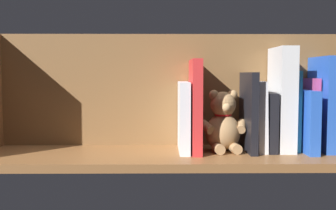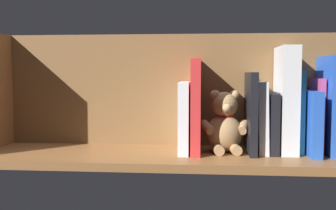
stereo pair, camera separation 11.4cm
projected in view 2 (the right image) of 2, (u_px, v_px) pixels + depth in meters
ground_plane at (168, 156)px, 115.32cm from camera, size 107.94×30.48×2.20cm
shelf_back_panel at (172, 90)px, 126.84cm from camera, size 107.94×1.50×34.16cm
book_1 at (329, 105)px, 113.83cm from camera, size 3.19×16.46×26.96cm
book_2 at (316, 115)px, 116.16cm from camera, size 1.49×12.74×20.77cm
book_3 at (309, 122)px, 113.58cm from camera, size 2.89×18.67×17.45cm
book_4 at (298, 111)px, 116.30cm from camera, size 1.35×13.25×22.91cm
dictionary_thick_white at (286, 100)px, 115.18cm from camera, size 4.68×15.41×29.64cm
book_5 at (271, 122)px, 116.03cm from camera, size 2.42×15.62×16.68cm
book_6 at (260, 117)px, 116.20cm from camera, size 3.13×15.56×19.98cm
book_7 at (251, 112)px, 115.23cm from camera, size 2.02×17.83×22.47cm
teddy_bear at (225, 125)px, 115.62cm from camera, size 14.10×12.06×17.51cm
book_8 at (196, 106)px, 116.05cm from camera, size 2.66×18.64×26.10cm
book_9 at (185, 117)px, 116.92cm from camera, size 2.95×17.97×19.78cm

